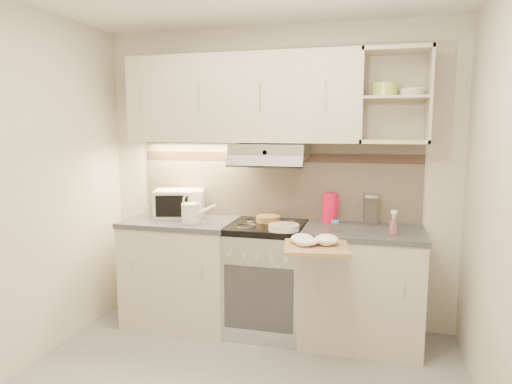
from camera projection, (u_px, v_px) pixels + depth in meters
room_shell at (241, 134)px, 2.86m from camera, size 3.04×2.84×2.52m
base_cabinet_left at (182, 273)px, 3.92m from camera, size 0.90×0.60×0.86m
worktop_left at (181, 222)px, 3.85m from camera, size 0.92×0.62×0.04m
base_cabinet_right at (361, 288)px, 3.54m from camera, size 0.90×0.60×0.86m
worktop_right at (363, 232)px, 3.48m from camera, size 0.92×0.62×0.04m
electric_range at (267, 278)px, 3.72m from camera, size 0.60×0.60×0.90m
microwave at (180, 203)px, 3.96m from camera, size 0.49×0.42×0.24m
watering_can at (192, 212)px, 3.70m from camera, size 0.29×0.15×0.25m
plate_stack at (284, 227)px, 3.44m from camera, size 0.23×0.23×0.05m
bread_loaf at (268, 219)px, 3.75m from camera, size 0.20×0.20×0.05m
pink_pitcher at (330, 208)px, 3.72m from camera, size 0.13×0.12×0.24m
glass_jar at (371, 209)px, 3.64m from camera, size 0.13×0.13×0.24m
spice_jar at (335, 226)px, 3.37m from camera, size 0.06×0.06×0.09m
spray_bottle at (394, 225)px, 3.29m from camera, size 0.07×0.07×0.19m
cutting_board at (316, 247)px, 3.05m from camera, size 0.49×0.45×0.02m
dish_towel at (313, 240)px, 3.04m from camera, size 0.30×0.26×0.08m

